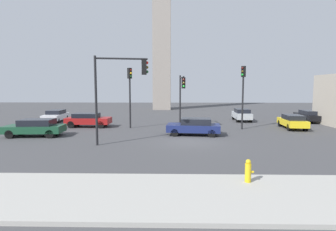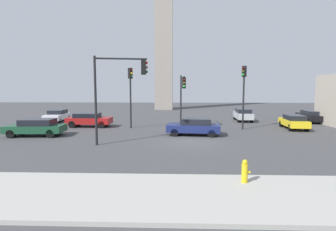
{
  "view_description": "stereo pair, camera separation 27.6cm",
  "coord_description": "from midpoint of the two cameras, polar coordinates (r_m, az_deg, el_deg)",
  "views": [
    {
      "loc": [
        -1.14,
        -19.22,
        3.85
      ],
      "look_at": [
        -1.62,
        2.32,
        1.64
      ],
      "focal_mm": 28.66,
      "sensor_mm": 36.0,
      "label": 1
    },
    {
      "loc": [
        -0.87,
        -19.21,
        3.85
      ],
      "look_at": [
        -1.62,
        2.32,
        1.64
      ],
      "focal_mm": 28.66,
      "sensor_mm": 36.0,
      "label": 2
    }
  ],
  "objects": [
    {
      "name": "ground_plane",
      "position": [
        19.62,
        4.91,
        -5.48
      ],
      "size": [
        103.52,
        103.52,
        0.0
      ],
      "primitive_type": "plane",
      "color": "#424244"
    },
    {
      "name": "sidewalk_corner",
      "position": [
        9.94,
        7.97,
        -16.52
      ],
      "size": [
        37.27,
        4.23,
        0.15
      ],
      "primitive_type": "cube",
      "color": "#A8A59E",
      "rests_on": "ground_plane"
    },
    {
      "name": "traffic_light_0",
      "position": [
        18.37,
        -10.12,
        7.11
      ],
      "size": [
        3.54,
        0.81,
        5.97
      ],
      "rotation": [
        0.0,
        0.0,
        0.17
      ],
      "color": "black",
      "rests_on": "ground_plane"
    },
    {
      "name": "traffic_light_1",
      "position": [
        25.88,
        -7.67,
        6.07
      ],
      "size": [
        0.48,
        0.45,
        5.74
      ],
      "rotation": [
        0.0,
        0.0,
        -0.7
      ],
      "color": "black",
      "rests_on": "ground_plane"
    },
    {
      "name": "traffic_light_2",
      "position": [
        26.01,
        3.37,
        5.38
      ],
      "size": [
        0.49,
        3.25,
        5.14
      ],
      "rotation": [
        0.0,
        0.0,
        -1.49
      ],
      "color": "black",
      "rests_on": "ground_plane"
    },
    {
      "name": "traffic_light_3",
      "position": [
        25.83,
        16.1,
        6.07
      ],
      "size": [
        0.46,
        0.48,
        5.87
      ],
      "rotation": [
        0.0,
        0.0,
        -2.29
      ],
      "color": "black",
      "rests_on": "ground_plane"
    },
    {
      "name": "fire_hydrant",
      "position": [
        11.19,
        16.7,
        -11.32
      ],
      "size": [
        0.34,
        0.24,
        0.92
      ],
      "color": "gold",
      "rests_on": "ground_plane"
    },
    {
      "name": "car_0",
      "position": [
        33.34,
        -22.25,
        0.02
      ],
      "size": [
        2.07,
        4.42,
        1.34
      ],
      "rotation": [
        0.0,
        0.0,
        -1.49
      ],
      "color": "silver",
      "rests_on": "ground_plane"
    },
    {
      "name": "car_1",
      "position": [
        34.65,
        28.63,
        -0.06
      ],
      "size": [
        2.54,
        4.93,
        1.31
      ],
      "rotation": [
        0.0,
        0.0,
        1.49
      ],
      "color": "black",
      "rests_on": "ground_plane"
    },
    {
      "name": "car_2",
      "position": [
        32.53,
        15.91,
        0.2
      ],
      "size": [
        1.89,
        4.09,
        1.44
      ],
      "rotation": [
        0.0,
        0.0,
        1.52
      ],
      "color": "#ADB2B7",
      "rests_on": "ground_plane"
    },
    {
      "name": "car_3",
      "position": [
        27.91,
        25.43,
        -1.15
      ],
      "size": [
        2.02,
        4.17,
        1.35
      ],
      "rotation": [
        0.0,
        0.0,
        1.48
      ],
      "color": "yellow",
      "rests_on": "ground_plane"
    },
    {
      "name": "car_4",
      "position": [
        23.93,
        -25.95,
        -2.21
      ],
      "size": [
        4.57,
        2.27,
        1.38
      ],
      "rotation": [
        0.0,
        0.0,
        3.21
      ],
      "color": "#19472D",
      "rests_on": "ground_plane"
    },
    {
      "name": "car_5",
      "position": [
        27.71,
        -16.19,
        -0.81
      ],
      "size": [
        4.3,
        1.94,
        1.38
      ],
      "rotation": [
        0.0,
        0.0,
        -0.02
      ],
      "color": "maroon",
      "rests_on": "ground_plane"
    },
    {
      "name": "car_7",
      "position": [
        22.04,
        5.94,
        -2.31
      ],
      "size": [
        4.46,
        2.32,
        1.39
      ],
      "rotation": [
        0.0,
        0.0,
        3.04
      ],
      "color": "navy",
      "rests_on": "ground_plane"
    },
    {
      "name": "skyline_tower",
      "position": [
        49.73,
        -0.74,
        17.75
      ],
      "size": [
        3.14,
        3.14,
        28.18
      ],
      "primitive_type": "cube",
      "color": "gray",
      "rests_on": "ground_plane"
    }
  ]
}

